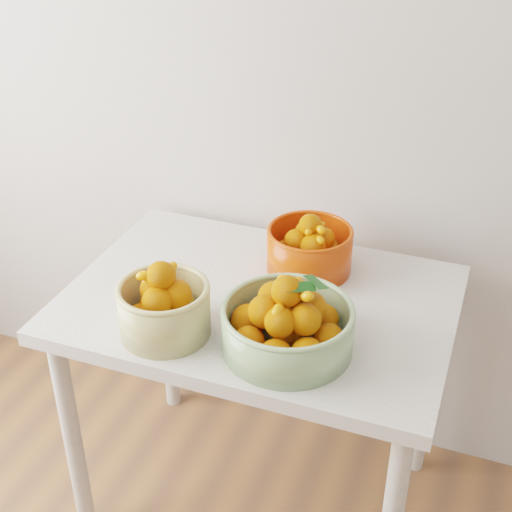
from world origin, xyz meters
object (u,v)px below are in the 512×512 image
object	(u,v)px
bowl_cream	(164,307)
bowl_orange	(309,248)
bowl_green	(287,324)
table	(259,327)

from	to	relation	value
bowl_cream	bowl_orange	distance (m)	0.46
bowl_cream	bowl_green	world-z (taller)	bowl_green
table	bowl_green	distance (m)	0.28
bowl_cream	bowl_orange	world-z (taller)	bowl_cream
table	bowl_cream	size ratio (longest dim) A/B	3.85
bowl_green	bowl_orange	world-z (taller)	bowl_green
bowl_cream	bowl_green	distance (m)	0.30
bowl_green	bowl_orange	xyz separation A→B (m)	(-0.05, 0.35, -0.00)
bowl_cream	bowl_green	bearing A→B (deg)	8.60
bowl_green	bowl_orange	distance (m)	0.36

